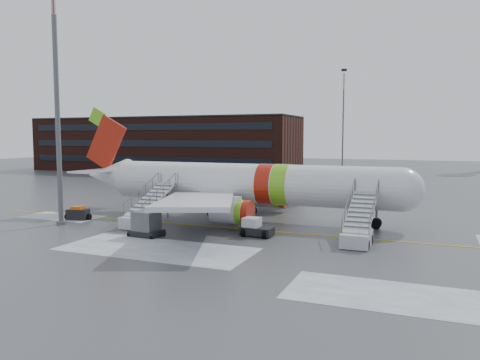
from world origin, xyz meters
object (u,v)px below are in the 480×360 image
at_px(pushback_tug, 255,228).
at_px(baggage_tractor, 78,214).
at_px(airstair_aft, 143,214).
at_px(uld_container, 146,224).
at_px(light_mast_near, 57,89).
at_px(airliner, 239,184).
at_px(airstair_fwd, 358,230).

bearing_deg(pushback_tug, baggage_tractor, 178.49).
xyz_separation_m(airstair_aft, baggage_tractor, (-7.55, 0.21, -0.51)).
relative_size(uld_container, light_mast_near, 0.11).
xyz_separation_m(airliner, pushback_tug, (4.21, -6.81, -2.77)).
bearing_deg(baggage_tractor, airliner, 24.09).
bearing_deg(uld_container, light_mast_near, 172.38).
bearing_deg(uld_container, pushback_tug, 22.53).
distance_m(airliner, uld_container, 11.15).
height_order(uld_container, light_mast_near, light_mast_near).
height_order(airliner, airstair_fwd, airliner).
bearing_deg(airliner, airstair_aft, -135.26).
height_order(airliner, baggage_tractor, airliner).
xyz_separation_m(airliner, airstair_fwd, (12.31, -6.54, -2.35)).
distance_m(uld_container, baggage_tractor, 10.97).
relative_size(pushback_tug, baggage_tractor, 0.99).
bearing_deg(airstair_fwd, pushback_tug, -178.10).
bearing_deg(airstair_fwd, light_mast_near, -175.02).
height_order(airstair_aft, light_mast_near, light_mast_near).
bearing_deg(airliner, light_mast_near, -147.57).
distance_m(pushback_tug, light_mast_near, 21.58).
height_order(baggage_tractor, light_mast_near, light_mast_near).
relative_size(airliner, uld_container, 13.52).
bearing_deg(airstair_aft, airstair_fwd, 0.00).
height_order(airstair_fwd, pushback_tug, airstair_fwd).
distance_m(airliner, airstair_aft, 9.58).
distance_m(airstair_aft, light_mast_near, 13.53).
bearing_deg(airstair_fwd, baggage_tractor, 179.54).
height_order(pushback_tug, uld_container, uld_container).
height_order(airstair_aft, pushback_tug, airstair_aft).
relative_size(airliner, baggage_tractor, 13.22).
xyz_separation_m(uld_container, light_mast_near, (-10.01, 1.34, 11.28)).
bearing_deg(baggage_tractor, uld_container, -20.49).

